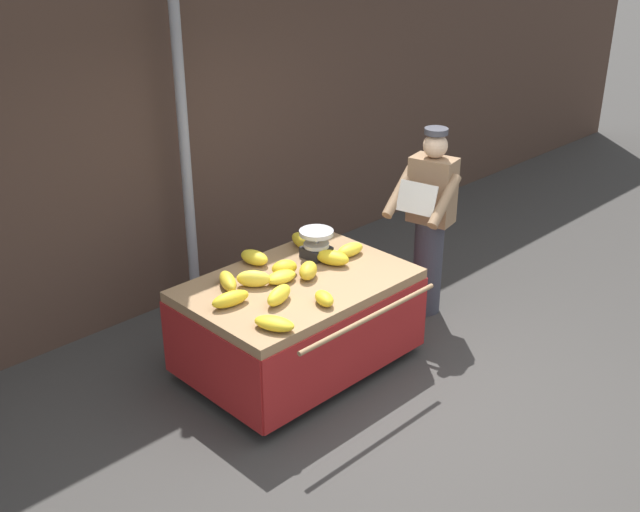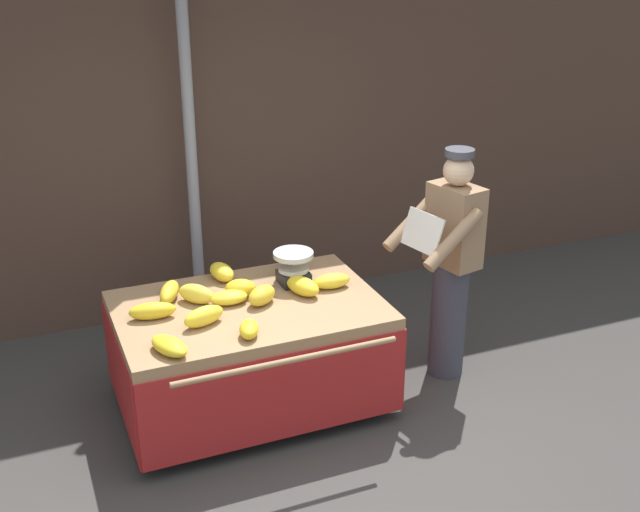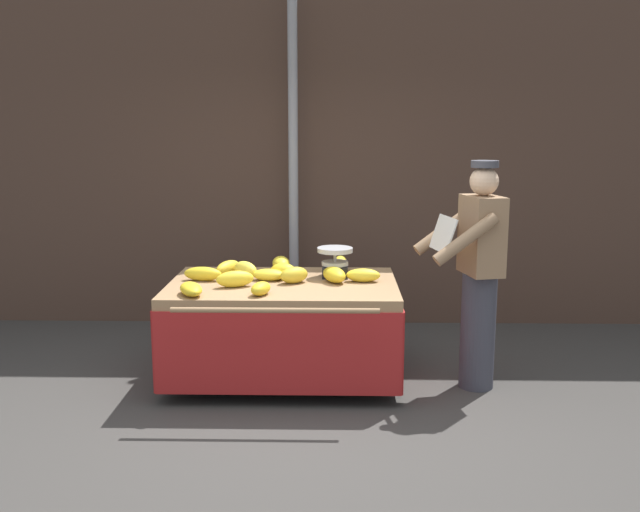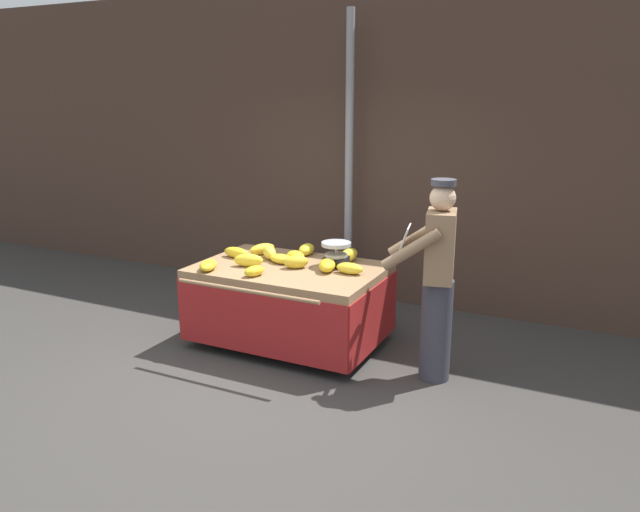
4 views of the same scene
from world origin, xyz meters
The scene contains 19 objects.
ground_plane centered at (0.00, 0.00, 0.00)m, with size 60.00×60.00×0.00m, color #383533.
back_wall centered at (0.00, 2.73, 1.78)m, with size 16.00×0.24×3.56m, color #473328.
street_pole centered at (-0.13, 2.37, 1.62)m, with size 0.09×0.09×3.24m, color gray.
banana_cart centered at (-0.13, 0.98, 0.58)m, with size 1.76×1.37×0.78m.
weighing_scale centered at (0.26, 1.18, 0.90)m, with size 0.28×0.28×0.23m.
banana_bunch_0 centered at (-0.05, 0.95, 0.84)m, with size 0.13×0.23×0.13m, color gold.
banana_bunch_1 centered at (-0.26, 0.56, 0.83)m, with size 0.12×0.21×0.10m, color gold.
banana_bunch_2 centered at (-0.44, 1.14, 0.85)m, with size 0.12×0.26×0.13m, color yellow.
banana_bunch_3 centered at (-0.75, 1.02, 0.84)m, with size 0.12×0.30×0.11m, color gold.
banana_bunch_4 centered at (-0.14, 1.12, 0.84)m, with size 0.15×0.20×0.12m, color gold.
banana_bunch_5 centered at (-0.25, 1.04, 0.83)m, with size 0.15×0.25×0.09m, color yellow.
banana_bunch_6 centered at (0.31, 1.38, 0.85)m, with size 0.11×0.30×0.13m, color yellow.
banana_bunch_7 centered at (-0.75, 0.55, 0.83)m, with size 0.15×0.29×0.09m, color gold.
banana_bunch_8 centered at (-0.59, 1.25, 0.84)m, with size 0.11×0.30×0.11m, color gold.
banana_bunch_9 centered at (-0.18, 1.44, 0.84)m, with size 0.14×0.26×0.11m, color yellow.
banana_bunch_10 centered at (-0.48, 0.81, 0.84)m, with size 0.11×0.28×0.12m, color yellow.
banana_bunch_11 centered at (0.48, 1.01, 0.83)m, with size 0.13×0.26×0.10m, color yellow.
banana_bunch_12 centered at (0.26, 0.99, 0.84)m, with size 0.15×0.28×0.12m, color gold.
vendor_person centered at (1.33, 0.86, 0.87)m, with size 0.65×0.60×1.71m.
Camera 3 is at (0.26, -4.34, 1.99)m, focal length 40.05 mm.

